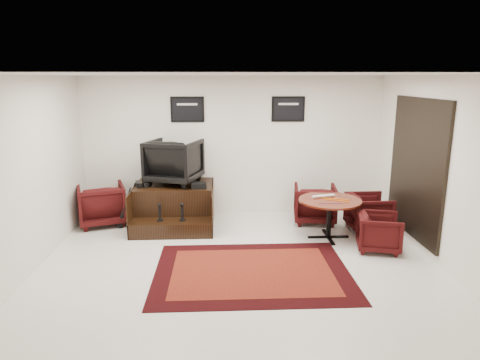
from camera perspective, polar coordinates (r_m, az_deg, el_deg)
The scene contains 16 objects.
ground at distance 6.66m, azimuth -0.18°, elevation -10.95°, with size 6.00×6.00×0.00m, color silver.
room_shell at distance 6.30m, azimuth 3.48°, elevation 4.58°, with size 6.02×5.02×2.81m.
area_rug at distance 6.37m, azimuth 1.62°, elevation -12.11°, with size 2.82×2.12×0.01m.
shine_podium at distance 8.35m, azimuth -8.68°, elevation -3.41°, with size 1.48×1.53×0.77m.
shine_chair at distance 8.29m, azimuth -8.79°, elevation 2.76°, with size 0.92×0.86×0.95m, color black.
shoes_pair at distance 8.23m, azimuth -12.91°, elevation -0.53°, with size 0.28×0.31×0.10m.
polish_kit at distance 7.95m, azimuth -5.52°, elevation -0.73°, with size 0.28×0.19×0.10m, color black.
umbrella_black at distance 8.26m, azimuth -15.09°, elevation -3.51°, with size 0.30×0.11×0.82m, color black, non-canonical shape.
umbrella_hooked at distance 8.48m, azimuth -14.51°, elevation -2.94°, with size 0.31×0.12×0.84m, color black, non-canonical shape.
armchair_side at distance 8.62m, azimuth -17.99°, elevation -2.85°, with size 0.84×0.79×0.86m, color black.
meeting_table at distance 7.59m, azimuth 11.88°, elevation -3.19°, with size 1.08×1.08×0.70m.
table_chair_back at distance 8.45m, azimuth 9.96°, elevation -2.90°, with size 0.78×0.73×0.81m, color black.
table_chair_window at distance 8.26m, azimuth 16.82°, elevation -3.93°, with size 0.72×0.67×0.74m, color black.
table_chair_corner at distance 7.36m, azimuth 18.07°, elevation -6.42°, with size 0.65×0.61×0.67m, color black.
paper_roll at distance 7.67m, azimuth 11.05°, elevation -2.11°, with size 0.05×0.05×0.42m, color silver.
table_clutter at distance 7.50m, azimuth 12.54°, elevation -2.68°, with size 0.56×0.36×0.01m.
Camera 1 is at (-0.27, -6.06, 2.76)m, focal length 32.00 mm.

